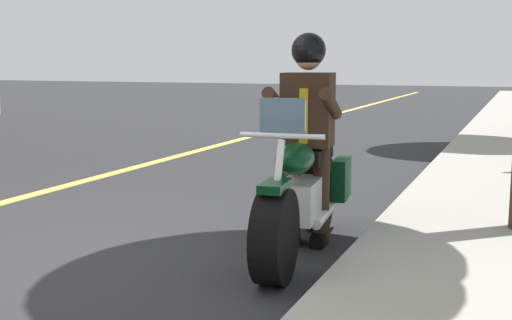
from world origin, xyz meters
TOP-DOWN VIEW (x-y plane):
  - ground_plane at (0.00, 0.00)m, footprint 80.00×80.00m
  - motorcycle_main at (-0.98, 1.53)m, footprint 2.22×0.75m
  - rider_main at (-1.16, 1.50)m, footprint 0.66×0.60m

SIDE VIEW (x-z plane):
  - ground_plane at x=0.00m, z-range 0.00..0.00m
  - motorcycle_main at x=-0.98m, z-range -0.18..1.08m
  - rider_main at x=-1.16m, z-range 0.17..1.91m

